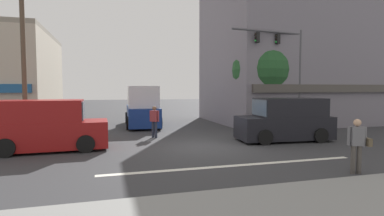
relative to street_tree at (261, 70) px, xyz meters
name	(u,v)px	position (x,y,z in m)	size (l,w,h in m)	color
ground_plane	(203,146)	(-5.57, -5.05, -3.79)	(120.00, 120.00, 0.00)	#333335
lane_marking_stripe	(235,165)	(-5.57, -8.55, -3.78)	(9.00, 0.24, 0.01)	silver
building_right_corner	(300,49)	(5.19, 3.22, 1.99)	(13.92, 9.71, 11.55)	slate
street_tree	(261,70)	(0.00, 0.00, 0.00)	(3.79, 3.79, 5.69)	#4C3823
utility_pole_near_left	(23,48)	(-13.53, -1.51, 0.74)	(1.40, 0.22, 8.75)	brown
traffic_light_mast	(287,63)	(0.89, -1.56, 0.39)	(4.87, 0.64, 6.20)	#47474C
van_parked_curbside	(48,127)	(-12.09, -4.17, -2.78)	(4.65, 2.13, 2.11)	maroon
van_approaching_near	(286,121)	(-1.18, -4.72, -2.78)	(4.72, 2.29, 2.11)	black
box_truck_crossing_rightbound	(142,108)	(-7.39, 2.94, -2.53)	(2.41, 5.68, 2.75)	navy
pedestrian_foreground_with_bag	(357,143)	(-2.41, -10.42, -2.83)	(0.67, 0.44, 1.67)	#4C4742
pedestrian_mid_crossing	(154,120)	(-7.32, -2.09, -2.84)	(0.45, 0.40, 1.67)	#232838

